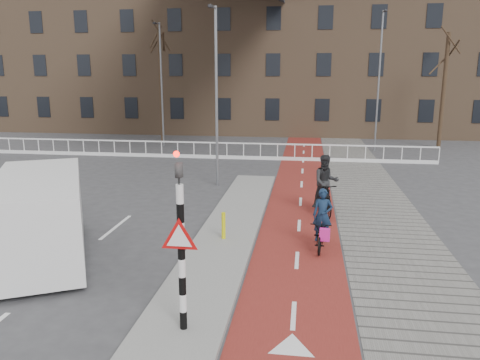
# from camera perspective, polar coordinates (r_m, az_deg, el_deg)

# --- Properties ---
(ground) EXTENTS (120.00, 120.00, 0.00)m
(ground) POSITION_cam_1_polar(r_m,az_deg,el_deg) (11.27, -1.15, -13.24)
(ground) COLOR #38383A
(ground) RESTS_ON ground
(bike_lane) EXTENTS (2.50, 60.00, 0.01)m
(bike_lane) POSITION_cam_1_polar(r_m,az_deg,el_deg) (20.59, 7.49, -1.16)
(bike_lane) COLOR maroon
(bike_lane) RESTS_ON ground
(sidewalk) EXTENTS (3.00, 60.00, 0.01)m
(sidewalk) POSITION_cam_1_polar(r_m,az_deg,el_deg) (20.76, 15.23, -1.40)
(sidewalk) COLOR slate
(sidewalk) RESTS_ON ground
(curb_island) EXTENTS (1.80, 16.00, 0.12)m
(curb_island) POSITION_cam_1_polar(r_m,az_deg,el_deg) (15.00, -1.33, -6.19)
(curb_island) COLOR gray
(curb_island) RESTS_ON ground
(traffic_signal) EXTENTS (0.80, 0.80, 3.68)m
(traffic_signal) POSITION_cam_1_polar(r_m,az_deg,el_deg) (8.79, -7.24, -6.98)
(traffic_signal) COLOR black
(traffic_signal) RESTS_ON curb_island
(bollard) EXTENTS (0.12, 0.12, 0.81)m
(bollard) POSITION_cam_1_polar(r_m,az_deg,el_deg) (14.02, -2.02, -5.57)
(bollard) COLOR #D2CE0B
(bollard) RESTS_ON curb_island
(cyclist_near) EXTENTS (0.76, 1.73, 1.77)m
(cyclist_near) POSITION_cam_1_polar(r_m,az_deg,el_deg) (13.68, 9.97, -5.90)
(cyclist_near) COLOR black
(cyclist_near) RESTS_ON bike_lane
(cyclist_far) EXTENTS (1.05, 2.11, 2.16)m
(cyclist_far) POSITION_cam_1_polar(r_m,az_deg,el_deg) (16.91, 10.37, -1.23)
(cyclist_far) COLOR black
(cyclist_far) RESTS_ON bike_lane
(van) EXTENTS (4.32, 5.70, 2.29)m
(van) POSITION_cam_1_polar(r_m,az_deg,el_deg) (13.74, -23.21, -4.06)
(van) COLOR silver
(van) RESTS_ON ground
(railing) EXTENTS (28.00, 0.10, 0.99)m
(railing) POSITION_cam_1_polar(r_m,az_deg,el_deg) (28.18, -5.63, 3.31)
(railing) COLOR silver
(railing) RESTS_ON ground
(townhouse_row) EXTENTS (46.00, 10.00, 15.90)m
(townhouse_row) POSITION_cam_1_polar(r_m,az_deg,el_deg) (42.34, 1.90, 16.73)
(townhouse_row) COLOR #7F6047
(townhouse_row) RESTS_ON ground
(tree_mid) EXTENTS (0.24, 0.24, 8.51)m
(tree_mid) POSITION_cam_1_polar(r_m,az_deg,el_deg) (35.26, -9.65, 11.56)
(tree_mid) COLOR #2F2215
(tree_mid) RESTS_ON ground
(tree_right) EXTENTS (0.27, 0.27, 7.56)m
(tree_right) POSITION_cam_1_polar(r_m,az_deg,el_deg) (34.40, 23.57, 9.86)
(tree_right) COLOR #2F2215
(tree_right) RESTS_ON ground
(streetlight_near) EXTENTS (0.12, 0.12, 7.71)m
(streetlight_near) POSITION_cam_1_polar(r_m,az_deg,el_deg) (20.65, -2.88, 9.79)
(streetlight_near) COLOR slate
(streetlight_near) RESTS_ON ground
(streetlight_left) EXTENTS (0.12, 0.12, 8.24)m
(streetlight_left) POSITION_cam_1_polar(r_m,az_deg,el_deg) (32.78, -9.53, 11.23)
(streetlight_left) COLOR slate
(streetlight_left) RESTS_ON ground
(streetlight_right) EXTENTS (0.12, 0.12, 8.73)m
(streetlight_right) POSITION_cam_1_polar(r_m,az_deg,el_deg) (31.49, 16.55, 11.28)
(streetlight_right) COLOR slate
(streetlight_right) RESTS_ON ground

